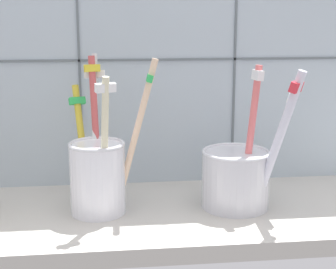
# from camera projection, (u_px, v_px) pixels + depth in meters

# --- Properties ---
(counter_slab) EXTENTS (0.64, 0.22, 0.02)m
(counter_slab) POSITION_uv_depth(u_px,v_px,m) (168.00, 217.00, 0.65)
(counter_slab) COLOR #BCB7AD
(counter_slab) RESTS_ON ground
(tile_wall_back) EXTENTS (0.64, 0.02, 0.45)m
(tile_wall_back) POSITION_uv_depth(u_px,v_px,m) (157.00, 37.00, 0.72)
(tile_wall_back) COLOR #B2C1CC
(tile_wall_back) RESTS_ON ground
(toothbrush_cup_left) EXTENTS (0.11, 0.11, 0.19)m
(toothbrush_cup_left) POSITION_uv_depth(u_px,v_px,m) (98.00, 171.00, 0.63)
(toothbrush_cup_left) COLOR white
(toothbrush_cup_left) RESTS_ON counter_slab
(toothbrush_cup_right) EXTENTS (0.11, 0.10, 0.18)m
(toothbrush_cup_right) POSITION_uv_depth(u_px,v_px,m) (239.00, 175.00, 0.64)
(toothbrush_cup_right) COLOR silver
(toothbrush_cup_right) RESTS_ON counter_slab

